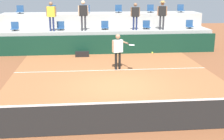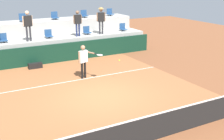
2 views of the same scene
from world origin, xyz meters
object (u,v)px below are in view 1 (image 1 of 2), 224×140
Objects in this scene: stadium_chair_lower_far_left at (15,27)px; stadium_chair_upper_far_left at (20,10)px; stadium_chair_lower_left at (61,27)px; stadium_chair_upper_mid_left at (86,10)px; spectator_with_hat at (162,12)px; stadium_chair_lower_center at (105,26)px; stadium_chair_upper_left at (53,10)px; spectator_in_white at (83,12)px; stadium_chair_upper_mid_right at (119,9)px; stadium_chair_lower_far_right at (190,25)px; stadium_chair_upper_far_right at (181,9)px; stadium_chair_lower_right at (147,25)px; tennis_player at (118,48)px; spectator_leaning_on_rail at (135,14)px; tennis_ball at (152,53)px; stadium_chair_upper_right at (151,9)px; equipment_bag at (82,54)px; spectator_in_grey at (51,13)px.

stadium_chair_lower_far_left is 1.00× the size of stadium_chair_upper_far_left.
stadium_chair_lower_left is 2.55m from stadium_chair_upper_mid_left.
stadium_chair_lower_left is at bearing 176.40° from spectator_with_hat.
stadium_chair_upper_left is (-3.26, 1.80, 0.85)m from stadium_chair_lower_center.
spectator_with_hat is (4.72, 0.00, -0.01)m from spectator_in_white.
stadium_chair_lower_far_right is at bearing -22.84° from stadium_chair_upper_mid_right.
stadium_chair_lower_right is at bearing -146.30° from stadium_chair_upper_far_right.
stadium_chair_lower_center is at bearing 173.61° from spectator_with_hat.
stadium_chair_upper_mid_right is 3.23m from spectator_with_hat.
stadium_chair_upper_far_left is 4.59m from spectator_in_white.
stadium_chair_lower_left is 0.31× the size of tennis_player.
stadium_chair_lower_right is at bearing 0.00° from stadium_chair_lower_far_left.
spectator_in_white is 3.09m from spectator_leaning_on_rail.
tennis_ball is at bearing -47.71° from stadium_chair_upper_far_left.
stadium_chair_upper_right is at bearing 0.00° from stadium_chair_upper_mid_left.
stadium_chair_lower_center is 1.00× the size of stadium_chair_upper_far_right.
spectator_with_hat is (4.50, -2.18, -0.01)m from stadium_chair_upper_mid_left.
stadium_chair_upper_far_left is 4.26m from stadium_chair_upper_mid_left.
stadium_chair_upper_left is 7.65× the size of tennis_ball.
spectator_with_hat is at bearing -24.29° from stadium_chair_lower_right.
stadium_chair_lower_far_left is 10.69m from stadium_chair_lower_far_right.
tennis_ball is (-3.70, -5.85, -0.44)m from stadium_chair_lower_far_right.
stadium_chair_lower_right is 0.32× the size of spectator_leaning_on_rail.
spectator_leaning_on_rail is (-3.48, -2.18, -0.10)m from stadium_chair_upper_far_right.
stadium_chair_upper_right is (6.47, 0.00, 0.00)m from stadium_chair_upper_left.
stadium_chair_lower_center is 4.75m from tennis_player.
tennis_ball is at bearing -39.76° from tennis_player.
stadium_chair_upper_left is 0.30× the size of spectator_with_hat.
stadium_chair_lower_right is at bearing -26.25° from stadium_chair_upper_mid_left.
spectator_leaning_on_rail is (1.79, -0.38, 0.75)m from stadium_chair_lower_center.
stadium_chair_upper_mid_left reaches higher than equipment_bag.
stadium_chair_upper_far_left is at bearing 166.00° from spectator_with_hat.
stadium_chair_upper_right reaches higher than tennis_player.
stadium_chair_lower_far_left is 8.84m from spectator_with_hat.
spectator_with_hat reaches higher than stadium_chair_lower_left.
stadium_chair_upper_far_right is at bearing 14.53° from spectator_in_grey.
stadium_chair_lower_center is at bearing 93.26° from tennis_player.
tennis_ball is (-0.16, -5.47, -1.19)m from spectator_leaning_on_rail.
stadium_chair_upper_far_right is at bearing 52.50° from tennis_player.
stadium_chair_upper_far_right is 0.68× the size of equipment_bag.
spectator_with_hat is (0.22, -2.18, -0.01)m from stadium_chair_upper_right.
spectator_leaning_on_rail is at bearing 24.38° from equipment_bag.
spectator_in_grey is (2.18, -2.18, -0.04)m from stadium_chair_upper_far_left.
spectator_in_grey is at bearing 139.82° from equipment_bag.
spectator_in_white is 25.93× the size of tennis_ball.
spectator_with_hat is at bearing 16.72° from equipment_bag.
stadium_chair_upper_far_right is 0.30× the size of spectator_with_hat.
stadium_chair_lower_right reaches higher than tennis_player.
stadium_chair_upper_mid_right reaches higher than tennis_player.
stadium_chair_lower_far_left is at bearing 180.00° from stadium_chair_lower_far_right.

